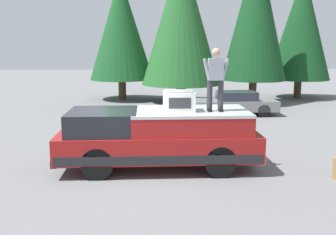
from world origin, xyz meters
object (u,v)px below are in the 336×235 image
object	(u,v)px
compressor_unit	(179,101)
pickup_truck	(158,138)
person_on_truck_bed	(216,78)
parked_car_grey	(235,103)

from	to	relation	value
compressor_unit	pickup_truck	bearing A→B (deg)	74.59
person_on_truck_bed	parked_car_grey	size ratio (longest dim) A/B	0.41
pickup_truck	compressor_unit	world-z (taller)	compressor_unit
pickup_truck	parked_car_grey	size ratio (longest dim) A/B	1.35
compressor_unit	parked_car_grey	distance (m)	9.25
pickup_truck	compressor_unit	xyz separation A→B (m)	(-0.15, -0.56, 1.05)
person_on_truck_bed	parked_car_grey	xyz separation A→B (m)	(8.54, -2.49, -1.97)
compressor_unit	parked_car_grey	world-z (taller)	compressor_unit
pickup_truck	parked_car_grey	xyz separation A→B (m)	(8.32, -4.02, -0.29)
compressor_unit	person_on_truck_bed	world-z (taller)	person_on_truck_bed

